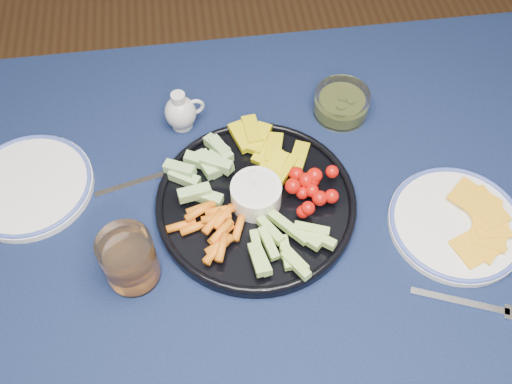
{
  "coord_description": "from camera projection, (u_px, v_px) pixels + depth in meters",
  "views": [
    {
      "loc": [
        -0.16,
        -0.43,
        1.6
      ],
      "look_at": [
        -0.09,
        0.1,
        0.79
      ],
      "focal_mm": 40.0,
      "sensor_mm": 36.0,
      "label": 1
    }
  ],
  "objects": [
    {
      "name": "fork_left",
      "position": [
        155.0,
        177.0,
        1.04
      ],
      "size": [
        0.18,
        0.06,
        0.0
      ],
      "color": "white",
      "rests_on": "dining_table"
    },
    {
      "name": "juice_tumbler",
      "position": [
        130.0,
        261.0,
        0.9
      ],
      "size": [
        0.09,
        0.09,
        0.1
      ],
      "color": "white",
      "rests_on": "dining_table"
    },
    {
      "name": "pickle_bowl",
      "position": [
        341.0,
        104.0,
        1.11
      ],
      "size": [
        0.11,
        0.11,
        0.05
      ],
      "color": "white",
      "rests_on": "dining_table"
    },
    {
      "name": "fork_right",
      "position": [
        480.0,
        306.0,
        0.9
      ],
      "size": [
        0.18,
        0.09,
        0.0
      ],
      "color": "white",
      "rests_on": "dining_table"
    },
    {
      "name": "crudite_platter",
      "position": [
        255.0,
        200.0,
        0.99
      ],
      "size": [
        0.35,
        0.35,
        0.11
      ],
      "color": "black",
      "rests_on": "dining_table"
    },
    {
      "name": "side_plate_extra",
      "position": [
        29.0,
        185.0,
        1.02
      ],
      "size": [
        0.23,
        0.23,
        0.02
      ],
      "color": "white",
      "rests_on": "dining_table"
    },
    {
      "name": "cheese_plate",
      "position": [
        457.0,
        222.0,
        0.97
      ],
      "size": [
        0.23,
        0.23,
        0.03
      ],
      "color": "white",
      "rests_on": "dining_table"
    },
    {
      "name": "dining_table",
      "position": [
        312.0,
        271.0,
        1.03
      ],
      "size": [
        1.67,
        1.07,
        0.75
      ],
      "color": "#51311B",
      "rests_on": "ground"
    },
    {
      "name": "creamer_pitcher",
      "position": [
        181.0,
        112.0,
        1.08
      ],
      "size": [
        0.08,
        0.06,
        0.08
      ],
      "color": "silver",
      "rests_on": "dining_table"
    }
  ]
}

